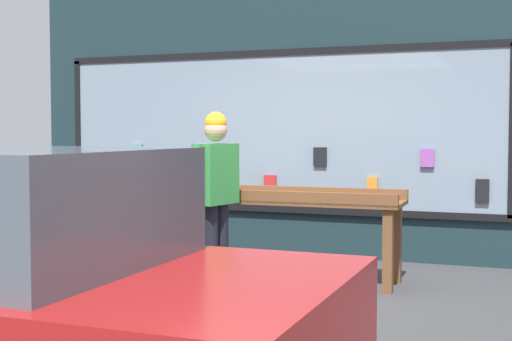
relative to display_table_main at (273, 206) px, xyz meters
name	(u,v)px	position (x,y,z in m)	size (l,w,h in m)	color
ground_plane	(240,298)	(0.00, -0.88, -0.75)	(40.00, 40.00, 0.00)	#38383A
shopfront_facade	(316,103)	(0.00, 1.51, 1.09)	(7.53, 0.29, 3.75)	#192D33
display_table_main	(273,206)	(0.00, 0.00, 0.00)	(2.63, 0.70, 0.92)	brown
person_browsing	(216,186)	(-0.35, -0.61, 0.24)	(0.32, 0.65, 1.68)	black
small_dog	(165,260)	(-0.78, -0.85, -0.46)	(0.46, 0.46, 0.42)	black
sandwich_board_sign	(102,222)	(-1.87, -0.24, -0.22)	(0.72, 0.85, 1.03)	black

